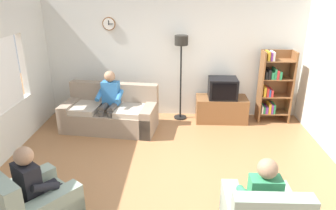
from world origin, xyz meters
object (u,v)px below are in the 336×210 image
floor_lamp (181,55)px  person_in_left_armchair (36,183)px  tv_stand (221,109)px  tv (223,88)px  person_in_right_armchair (261,195)px  couch (110,114)px  person_on_couch (109,98)px  armchair_near_window (33,208)px  bookshelf (273,86)px

floor_lamp → person_in_left_armchair: size_ratio=1.65×
tv_stand → tv: 0.49m
floor_lamp → person_in_right_armchair: 3.79m
couch → person_in_right_armchair: size_ratio=1.78×
person_on_couch → person_in_right_armchair: 3.71m
tv → person_in_left_armchair: (-2.61, -3.32, -0.15)m
armchair_near_window → person_on_couch: 2.86m
person_in_right_armchair → person_in_left_armchair: bearing=177.2°
tv_stand → tv: (-0.00, -0.02, 0.49)m
couch → person_in_left_armchair: bearing=-95.2°
person_in_right_armchair → tv: bearing=90.3°
person_on_couch → person_in_left_armchair: (-0.29, -2.74, -0.09)m
tv → person_in_right_armchair: (0.02, -3.45, -0.15)m
tv_stand → person_on_couch: bearing=-165.4°
couch → tv_stand: 2.41m
tv → bookshelf: (1.08, 0.09, 0.03)m
tv_stand → bookshelf: bearing=3.7°
tv → bookshelf: bearing=4.9°
tv_stand → armchair_near_window: 4.33m
armchair_near_window → person_on_couch: (0.35, 2.81, 0.41)m
person_on_couch → bookshelf: bearing=11.2°
tv_stand → floor_lamp: size_ratio=0.59×
couch → person_on_couch: (0.03, -0.11, 0.39)m
tv_stand → bookshelf: bookshelf is taller
bookshelf → tv_stand: bearing=-176.3°
couch → floor_lamp: floor_lamp is taller
tv → person_in_right_armchair: size_ratio=0.54×
tv → armchair_near_window: (-2.67, -3.39, -0.47)m
tv_stand → person_in_left_armchair: person_in_left_armchair is taller
tv → bookshelf: 1.09m
person_on_couch → person_in_left_armchair: 2.76m
tv_stand → floor_lamp: bearing=173.7°
tv → bookshelf: size_ratio=0.39×
couch → bookshelf: bearing=9.3°
bookshelf → floor_lamp: (-1.98, 0.03, 0.66)m
person_in_left_armchair → person_in_right_armchair: same height
person_in_left_armchair → person_in_right_armchair: size_ratio=1.00×
armchair_near_window → tv_stand: bearing=52.0°
floor_lamp → couch: bearing=-157.8°
tv → bookshelf: bookshelf is taller
person_on_couch → person_in_right_armchair: bearing=-50.8°
bookshelf → person_in_right_armchair: bookshelf is taller
tv → person_in_right_armchair: person_in_right_armchair is taller
couch → floor_lamp: size_ratio=1.08×
tv_stand → person_on_couch: 2.44m
tv → person_in_left_armchair: size_ratio=0.54×
couch → person_in_left_armchair: 2.88m
floor_lamp → person_in_right_armchair: size_ratio=1.65×
person_in_right_armchair → floor_lamp: bearing=104.4°
tv_stand → armchair_near_window: (-2.67, -3.41, 0.02)m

